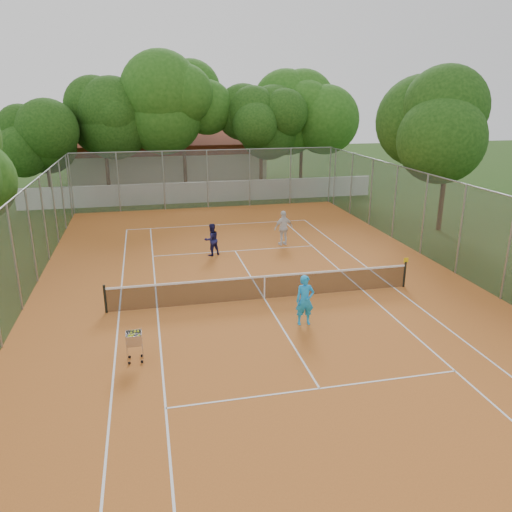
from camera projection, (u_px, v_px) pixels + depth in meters
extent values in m
plane|color=#1A330E|center=(264.00, 299.00, 19.44)|extent=(120.00, 120.00, 0.00)
cube|color=#B96324|center=(264.00, 299.00, 19.44)|extent=(18.00, 34.00, 0.02)
cube|color=white|center=(264.00, 299.00, 19.44)|extent=(10.98, 23.78, 0.01)
cube|color=black|center=(264.00, 287.00, 19.29)|extent=(11.88, 0.10, 0.98)
cube|color=slate|center=(265.00, 250.00, 18.83)|extent=(18.00, 34.00, 4.00)
cube|color=white|center=(204.00, 192.00, 36.85)|extent=(26.00, 0.30, 1.50)
cube|color=beige|center=(169.00, 157.00, 45.27)|extent=(16.40, 9.00, 4.40)
cube|color=#16390E|center=(198.00, 130.00, 38.33)|extent=(29.00, 19.00, 10.00)
imported|color=#1B9CED|center=(305.00, 300.00, 17.05)|extent=(0.67, 0.46, 1.77)
imported|color=#19194D|center=(212.00, 240.00, 24.48)|extent=(0.95, 0.86, 1.60)
imported|color=white|center=(284.00, 228.00, 26.17)|extent=(1.15, 0.69, 1.84)
cube|color=#B6B6BD|center=(135.00, 346.00, 14.74)|extent=(0.60, 0.60, 1.01)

